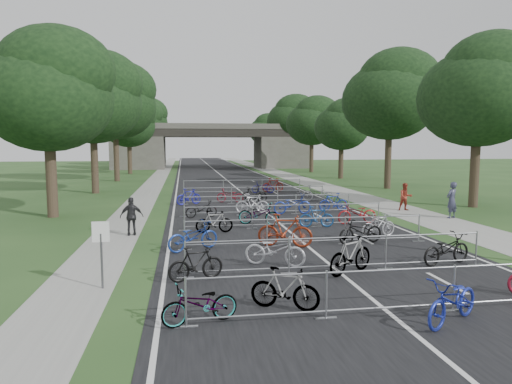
{
  "coord_description": "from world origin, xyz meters",
  "views": [
    {
      "loc": [
        -4.61,
        -9.4,
        3.86
      ],
      "look_at": [
        -0.47,
        16.55,
        1.1
      ],
      "focal_mm": 32.0,
      "sensor_mm": 36.0,
      "label": 1
    }
  ],
  "objects_px": {
    "bike_1": "(285,289)",
    "bike_2": "(453,301)",
    "pedestrian_a": "(452,200)",
    "park_sign": "(101,242)",
    "bike_0": "(200,304)",
    "overpass_bridge": "(212,146)",
    "pedestrian_c": "(132,217)",
    "pedestrian_b": "(405,197)"
  },
  "relations": [
    {
      "from": "bike_0",
      "to": "bike_1",
      "type": "xyz_separation_m",
      "value": [
        1.98,
        0.57,
        0.05
      ]
    },
    {
      "from": "bike_0",
      "to": "pedestrian_b",
      "type": "distance_m",
      "value": 19.59
    },
    {
      "from": "bike_1",
      "to": "bike_0",
      "type": "bearing_deg",
      "value": 132.78
    },
    {
      "from": "overpass_bridge",
      "to": "bike_0",
      "type": "relative_size",
      "value": 18.29
    },
    {
      "from": "bike_2",
      "to": "pedestrian_a",
      "type": "bearing_deg",
      "value": 116.76
    },
    {
      "from": "bike_2",
      "to": "pedestrian_b",
      "type": "xyz_separation_m",
      "value": [
        7.07,
        15.95,
        0.29
      ]
    },
    {
      "from": "bike_1",
      "to": "pedestrian_a",
      "type": "distance_m",
      "value": 16.34
    },
    {
      "from": "overpass_bridge",
      "to": "pedestrian_b",
      "type": "distance_m",
      "value": 50.49
    },
    {
      "from": "bike_0",
      "to": "bike_2",
      "type": "distance_m",
      "value": 5.44
    },
    {
      "from": "overpass_bridge",
      "to": "pedestrian_a",
      "type": "xyz_separation_m",
      "value": [
        9.2,
        -52.72,
        -2.58
      ]
    },
    {
      "from": "pedestrian_a",
      "to": "bike_2",
      "type": "bearing_deg",
      "value": 33.66
    },
    {
      "from": "bike_0",
      "to": "overpass_bridge",
      "type": "bearing_deg",
      "value": 160.28
    },
    {
      "from": "park_sign",
      "to": "pedestrian_c",
      "type": "distance_m",
      "value": 7.26
    },
    {
      "from": "park_sign",
      "to": "pedestrian_b",
      "type": "bearing_deg",
      "value": 39.33
    },
    {
      "from": "bike_0",
      "to": "bike_1",
      "type": "distance_m",
      "value": 2.06
    },
    {
      "from": "bike_1",
      "to": "pedestrian_a",
      "type": "height_order",
      "value": "pedestrian_a"
    },
    {
      "from": "park_sign",
      "to": "bike_1",
      "type": "distance_m",
      "value": 5.1
    },
    {
      "from": "bike_2",
      "to": "pedestrian_a",
      "type": "height_order",
      "value": "pedestrian_a"
    },
    {
      "from": "bike_1",
      "to": "pedestrian_c",
      "type": "xyz_separation_m",
      "value": [
        -4.48,
        9.55,
        0.31
      ]
    },
    {
      "from": "overpass_bridge",
      "to": "pedestrian_c",
      "type": "xyz_separation_m",
      "value": [
        -6.8,
        -54.76,
        -2.72
      ]
    },
    {
      "from": "pedestrian_b",
      "to": "pedestrian_c",
      "type": "distance_m",
      "value": 15.76
    },
    {
      "from": "bike_0",
      "to": "pedestrian_a",
      "type": "relative_size",
      "value": 0.89
    },
    {
      "from": "bike_0",
      "to": "pedestrian_b",
      "type": "xyz_separation_m",
      "value": [
        12.44,
        15.12,
        0.36
      ]
    },
    {
      "from": "park_sign",
      "to": "bike_2",
      "type": "relative_size",
      "value": 0.93
    },
    {
      "from": "bike_2",
      "to": "pedestrian_a",
      "type": "distance_m",
      "value": 15.33
    },
    {
      "from": "overpass_bridge",
      "to": "pedestrian_a",
      "type": "bearing_deg",
      "value": -80.1
    },
    {
      "from": "park_sign",
      "to": "pedestrian_c",
      "type": "bearing_deg",
      "value": 90.0
    },
    {
      "from": "bike_2",
      "to": "pedestrian_a",
      "type": "xyz_separation_m",
      "value": [
        8.13,
        12.99,
        0.44
      ]
    },
    {
      "from": "pedestrian_c",
      "to": "park_sign",
      "type": "bearing_deg",
      "value": 85.23
    },
    {
      "from": "bike_1",
      "to": "pedestrian_b",
      "type": "distance_m",
      "value": 17.93
    },
    {
      "from": "bike_0",
      "to": "bike_2",
      "type": "height_order",
      "value": "bike_2"
    },
    {
      "from": "bike_1",
      "to": "bike_2",
      "type": "bearing_deg",
      "value": -85.56
    },
    {
      "from": "bike_1",
      "to": "bike_2",
      "type": "height_order",
      "value": "bike_2"
    },
    {
      "from": "bike_1",
      "to": "park_sign",
      "type": "bearing_deg",
      "value": 89.57
    },
    {
      "from": "bike_2",
      "to": "pedestrian_c",
      "type": "xyz_separation_m",
      "value": [
        -7.87,
        10.95,
        0.3
      ]
    },
    {
      "from": "park_sign",
      "to": "bike_0",
      "type": "distance_m",
      "value": 3.9
    },
    {
      "from": "overpass_bridge",
      "to": "pedestrian_c",
      "type": "relative_size",
      "value": 19.07
    },
    {
      "from": "park_sign",
      "to": "bike_2",
      "type": "xyz_separation_m",
      "value": [
        7.87,
        -3.71,
        -0.75
      ]
    },
    {
      "from": "park_sign",
      "to": "pedestrian_a",
      "type": "xyz_separation_m",
      "value": [
        16.0,
        9.28,
        -0.32
      ]
    },
    {
      "from": "park_sign",
      "to": "bike_2",
      "type": "height_order",
      "value": "park_sign"
    },
    {
      "from": "overpass_bridge",
      "to": "pedestrian_b",
      "type": "bearing_deg",
      "value": -80.71
    },
    {
      "from": "bike_1",
      "to": "pedestrian_a",
      "type": "relative_size",
      "value": 0.87
    }
  ]
}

